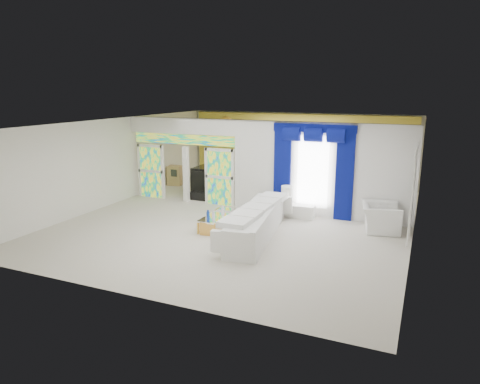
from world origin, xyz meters
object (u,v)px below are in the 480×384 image
at_px(white_sofa, 257,223).
at_px(armchair, 381,217).
at_px(coffee_table, 218,221).
at_px(console_table, 295,211).
at_px(grand_piano, 220,178).

xyz_separation_m(white_sofa, armchair, (3.08, 1.88, 0.01)).
distance_m(coffee_table, console_table, 2.65).
xyz_separation_m(white_sofa, console_table, (0.44, 2.25, -0.17)).
relative_size(coffee_table, console_table, 1.35).
distance_m(coffee_table, armchair, 4.71).
bearing_deg(coffee_table, armchair, 19.67).
xyz_separation_m(white_sofa, coffee_table, (-1.35, 0.30, -0.19)).
bearing_deg(armchair, grand_piano, 56.63).
bearing_deg(console_table, armchair, -7.84).
bearing_deg(console_table, grand_piano, 148.31).
height_order(console_table, armchair, armchair).
distance_m(white_sofa, grand_piano, 5.72).
bearing_deg(coffee_table, white_sofa, -12.53).
height_order(coffee_table, console_table, console_table).
bearing_deg(console_table, white_sofa, -101.18).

